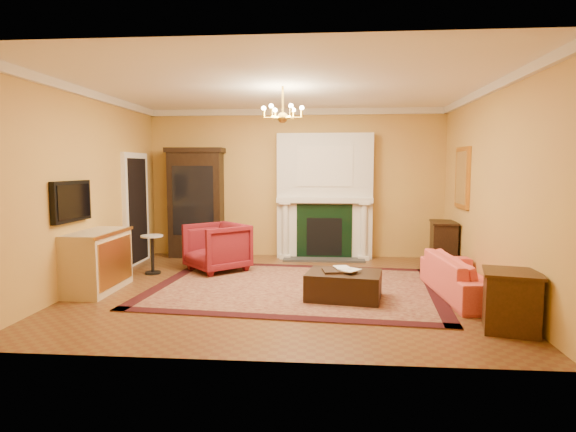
# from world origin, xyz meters

# --- Properties ---
(floor) EXTENTS (6.00, 5.50, 0.02)m
(floor) POSITION_xyz_m (0.00, 0.00, -0.01)
(floor) COLOR brown
(floor) RESTS_ON ground
(ceiling) EXTENTS (6.00, 5.50, 0.02)m
(ceiling) POSITION_xyz_m (0.00, 0.00, 3.01)
(ceiling) COLOR white
(ceiling) RESTS_ON wall_back
(wall_back) EXTENTS (6.00, 0.02, 3.00)m
(wall_back) POSITION_xyz_m (0.00, 2.76, 1.50)
(wall_back) COLOR #B98642
(wall_back) RESTS_ON floor
(wall_front) EXTENTS (6.00, 0.02, 3.00)m
(wall_front) POSITION_xyz_m (0.00, -2.76, 1.50)
(wall_front) COLOR #B98642
(wall_front) RESTS_ON floor
(wall_left) EXTENTS (0.02, 5.50, 3.00)m
(wall_left) POSITION_xyz_m (-3.01, 0.00, 1.50)
(wall_left) COLOR #B98642
(wall_left) RESTS_ON floor
(wall_right) EXTENTS (0.02, 5.50, 3.00)m
(wall_right) POSITION_xyz_m (3.01, 0.00, 1.50)
(wall_right) COLOR #B98642
(wall_right) RESTS_ON floor
(fireplace) EXTENTS (1.90, 0.70, 2.50)m
(fireplace) POSITION_xyz_m (0.60, 2.57, 1.19)
(fireplace) COLOR silver
(fireplace) RESTS_ON wall_back
(crown_molding) EXTENTS (6.00, 5.50, 0.12)m
(crown_molding) POSITION_xyz_m (0.00, 0.96, 2.94)
(crown_molding) COLOR silver
(crown_molding) RESTS_ON ceiling
(doorway) EXTENTS (0.08, 1.05, 2.10)m
(doorway) POSITION_xyz_m (-2.95, 1.70, 1.05)
(doorway) COLOR silver
(doorway) RESTS_ON wall_left
(tv_panel) EXTENTS (0.09, 0.95, 0.58)m
(tv_panel) POSITION_xyz_m (-2.95, -0.60, 1.35)
(tv_panel) COLOR black
(tv_panel) RESTS_ON wall_left
(gilt_mirror) EXTENTS (0.06, 0.76, 1.05)m
(gilt_mirror) POSITION_xyz_m (2.97, 1.40, 1.65)
(gilt_mirror) COLOR gold
(gilt_mirror) RESTS_ON wall_right
(chandelier) EXTENTS (0.63, 0.55, 0.53)m
(chandelier) POSITION_xyz_m (-0.00, 0.00, 2.61)
(chandelier) COLOR gold
(chandelier) RESTS_ON ceiling
(oriental_rug) EXTENTS (4.56, 3.58, 0.02)m
(oriental_rug) POSITION_xyz_m (0.19, 0.07, 0.01)
(oriental_rug) COLOR #3F0D12
(oriental_rug) RESTS_ON floor
(china_cabinet) EXTENTS (1.07, 0.51, 2.12)m
(china_cabinet) POSITION_xyz_m (-2.01, 2.49, 1.06)
(china_cabinet) COLOR black
(china_cabinet) RESTS_ON floor
(wingback_armchair) EXTENTS (1.24, 1.25, 0.94)m
(wingback_armchair) POSITION_xyz_m (-1.27, 1.12, 0.47)
(wingback_armchair) COLOR maroon
(wingback_armchair) RESTS_ON floor
(pedestal_table) EXTENTS (0.38, 0.38, 0.67)m
(pedestal_table) POSITION_xyz_m (-2.33, 0.82, 0.39)
(pedestal_table) COLOR black
(pedestal_table) RESTS_ON floor
(commode) EXTENTS (0.57, 1.20, 0.89)m
(commode) POSITION_xyz_m (-2.73, -0.36, 0.45)
(commode) COLOR #C1AE8D
(commode) RESTS_ON floor
(coral_sofa) EXTENTS (0.71, 2.01, 0.77)m
(coral_sofa) POSITION_xyz_m (2.62, -0.24, 0.39)
(coral_sofa) COLOR #E45A48
(coral_sofa) RESTS_ON floor
(end_table) EXTENTS (0.68, 0.68, 0.65)m
(end_table) POSITION_xyz_m (2.72, -1.67, 0.32)
(end_table) COLOR #391E0F
(end_table) RESTS_ON floor
(console_table) EXTENTS (0.50, 0.77, 0.81)m
(console_table) POSITION_xyz_m (2.78, 1.80, 0.41)
(console_table) COLOR black
(console_table) RESTS_ON floor
(leather_ottoman) EXTENTS (1.10, 0.88, 0.37)m
(leather_ottoman) POSITION_xyz_m (0.90, -0.54, 0.20)
(leather_ottoman) COLOR black
(leather_ottoman) RESTS_ON oriental_rug
(ottoman_tray) EXTENTS (0.48, 0.40, 0.03)m
(ottoman_tray) POSITION_xyz_m (0.83, -0.51, 0.40)
(ottoman_tray) COLOR black
(ottoman_tray) RESTS_ON leather_ottoman
(book_a) EXTENTS (0.20, 0.08, 0.27)m
(book_a) POSITION_xyz_m (0.78, -0.48, 0.55)
(book_a) COLOR gray
(book_a) RESTS_ON ottoman_tray
(book_b) EXTENTS (0.16, 0.14, 0.26)m
(book_b) POSITION_xyz_m (0.91, -0.53, 0.55)
(book_b) COLOR gray
(book_b) RESTS_ON ottoman_tray
(topiary_left) EXTENTS (0.14, 0.14, 0.39)m
(topiary_left) POSITION_xyz_m (-0.05, 2.53, 1.44)
(topiary_left) COLOR gray
(topiary_left) RESTS_ON fireplace
(topiary_right) EXTENTS (0.16, 0.16, 0.42)m
(topiary_right) POSITION_xyz_m (1.34, 2.53, 1.46)
(topiary_right) COLOR gray
(topiary_right) RESTS_ON fireplace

